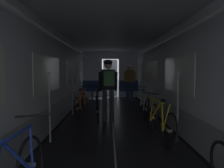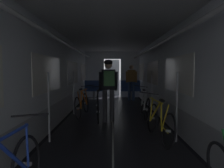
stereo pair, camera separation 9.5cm
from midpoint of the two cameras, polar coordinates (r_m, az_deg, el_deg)
The scene contains 9 objects.
train_car_shell at distance 5.51m, azimuth 0.52°, elevation 6.59°, with size 3.14×12.34×2.57m.
bench_seat_far_left at distance 10.05m, azimuth -4.94°, elevation -1.16°, with size 0.98×0.51×0.95m.
bench_seat_far_right at distance 10.06m, azimuth 5.33°, elevation -1.16°, with size 0.98×0.51×0.95m.
bicycle_yellow at distance 4.38m, azimuth 13.52°, elevation -10.16°, with size 0.48×1.70×0.96m.
bicycle_orange at distance 6.51m, azimuth -8.09°, elevation -5.51°, with size 0.47×1.69×0.95m.
bicycle_white at distance 6.37m, azimuth 9.44°, elevation -5.74°, with size 0.44×1.69×0.96m.
person_cyclist_aisle at distance 5.60m, azimuth -0.68°, elevation 0.13°, with size 0.55×0.42×1.73m.
bicycle_black_in_aisle at distance 5.96m, azimuth -3.71°, elevation -6.32°, with size 0.44×1.69×0.94m.
person_standing_near_bench at distance 9.66m, azimuth 5.58°, elevation 1.06°, with size 0.53×0.23×1.69m.
Camera 2 is at (-0.02, -1.90, 1.42)m, focal length 32.69 mm.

